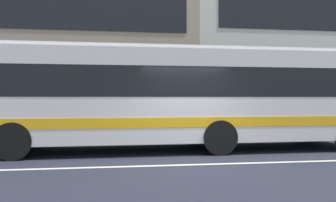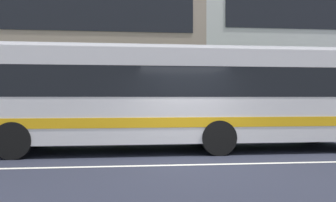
% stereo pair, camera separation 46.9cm
% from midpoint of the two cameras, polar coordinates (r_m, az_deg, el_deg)
% --- Properties ---
extents(ground_plane, '(160.00, 160.00, 0.00)m').
position_cam_midpoint_polar(ground_plane, '(9.02, 3.38, -9.93)').
color(ground_plane, '#232634').
extents(lane_centre_line, '(60.00, 0.16, 0.01)m').
position_cam_midpoint_polar(lane_centre_line, '(9.02, 3.38, -9.91)').
color(lane_centre_line, silver).
rests_on(lane_centre_line, ground_plane).
extents(hedge_row_far, '(21.28, 1.10, 1.08)m').
position_cam_midpoint_polar(hedge_row_far, '(15.24, -11.67, -3.66)').
color(hedge_row_far, '#2F5A1C').
rests_on(hedge_row_far, ground_plane).
extents(apartment_block_left, '(18.29, 8.27, 10.60)m').
position_cam_midpoint_polar(apartment_block_left, '(23.87, -20.34, 9.24)').
color(apartment_block_left, tan).
rests_on(apartment_block_left, ground_plane).
extents(transit_bus, '(11.80, 2.76, 3.15)m').
position_cam_midpoint_polar(transit_bus, '(11.43, 1.65, 1.01)').
color(transit_bus, silver).
rests_on(transit_bus, ground_plane).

